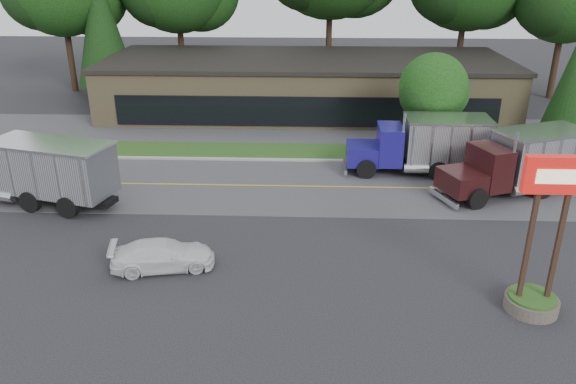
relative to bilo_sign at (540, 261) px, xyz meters
name	(u,v)px	position (x,y,z in m)	size (l,w,h in m)	color
ground	(252,268)	(-10.50, 2.50, -2.02)	(140.00, 140.00, 0.00)	#36363B
road	(267,186)	(-10.50, 11.50, -2.02)	(60.00, 8.00, 0.02)	slate
center_line	(267,186)	(-10.50, 11.50, -2.02)	(60.00, 0.12, 0.01)	gold
curb	(272,161)	(-10.50, 15.70, -2.02)	(60.00, 0.30, 0.12)	#9E9E99
grass_verge	(274,151)	(-10.50, 17.50, -2.02)	(60.00, 3.40, 0.03)	#234D1A
far_parking	(278,130)	(-10.50, 22.50, -2.02)	(60.00, 7.00, 0.02)	slate
strip_mall	(306,86)	(-8.50, 28.50, -0.02)	(32.00, 12.00, 4.00)	#8D7A56
bilo_sign	(540,261)	(0.00, 0.00, 0.00)	(2.20, 1.90, 5.95)	#6B6054
evergreen_left	(101,24)	(-26.50, 32.50, 4.34)	(5.09, 5.09, 11.57)	#382619
evergreen_right	(576,78)	(9.50, 20.50, 2.36)	(3.51, 3.51, 7.98)	#382619
tree_verge	(434,91)	(-0.43, 17.55, 2.10)	(4.55, 4.28, 6.49)	#382619
dump_truck_red	(29,169)	(-22.62, 8.92, -0.21)	(10.92, 5.17, 3.36)	black
dump_truck_blue	(426,143)	(-1.36, 14.00, -0.22)	(8.32, 2.78, 3.36)	black
dump_truck_maroon	(522,161)	(3.24, 11.19, -0.22)	(8.56, 5.30, 3.36)	black
rally_car	(163,255)	(-14.14, 2.41, -1.41)	(1.71, 4.21, 1.22)	white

